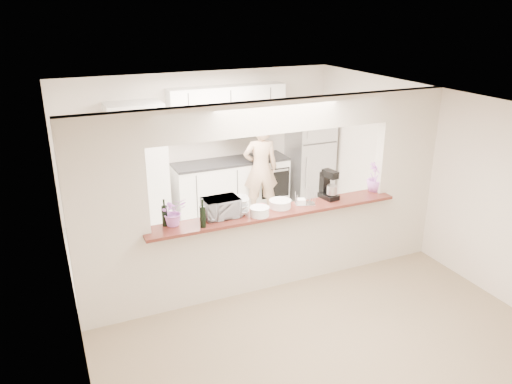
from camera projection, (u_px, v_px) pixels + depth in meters
floor at (273, 283)px, 6.79m from camera, size 6.00×6.00×0.00m
tile_overlay at (232, 238)px, 8.12m from camera, size 5.00×2.90×0.01m
partition at (274, 181)px, 6.27m from camera, size 5.00×0.15×2.50m
bar_counter at (273, 245)px, 6.58m from camera, size 3.40×0.38×1.09m
kitchen_cabinets at (196, 163)px, 8.71m from camera, size 3.15×0.62×2.25m
refrigerator at (310, 156)px, 9.54m from camera, size 0.75×0.70×1.70m
flower_left at (173, 212)px, 5.90m from camera, size 0.35×0.32×0.34m
wine_bottle_a at (165, 215)px, 5.89m from camera, size 0.07×0.07×0.34m
wine_bottle_b at (203, 216)px, 5.85m from camera, size 0.07×0.07×0.36m
toaster_oven at (221, 208)px, 6.14m from camera, size 0.45×0.31×0.25m
serving_bowls at (237, 206)px, 6.23m from camera, size 0.35×0.35×0.21m
plate_stack_a at (260, 211)px, 6.20m from camera, size 0.25×0.25×0.11m
plate_stack_b at (280, 204)px, 6.46m from camera, size 0.29×0.29×0.10m
red_bowl at (261, 207)px, 6.40m from camera, size 0.13×0.13×0.06m
tan_bowl at (276, 204)px, 6.49m from camera, size 0.16×0.16×0.07m
utensil_caddy at (305, 197)px, 6.53m from camera, size 0.29×0.22×0.24m
stand_mixer at (328, 186)px, 6.72m from camera, size 0.21×0.30×0.40m
flower_right at (375, 177)px, 6.98m from camera, size 0.29×0.29×0.41m
person at (261, 169)px, 8.79m from camera, size 0.69×0.53×1.69m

